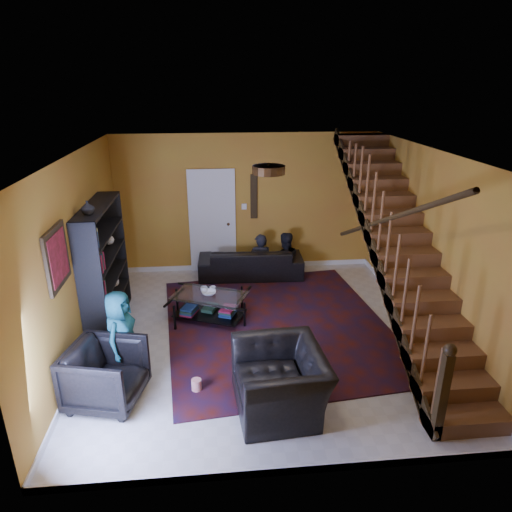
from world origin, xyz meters
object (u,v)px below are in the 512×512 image
Objects in this scene: armchair_right at (280,381)px; coffee_table at (210,305)px; armchair_left at (106,375)px; bookshelf at (105,269)px; sofa at (251,262)px.

armchair_right reaches higher than coffee_table.
bookshelf is at bearing 23.81° from armchair_left.
sofa is 2.42× the size of armchair_left.
armchair_left is 0.73× the size of armchair_right.
bookshelf reaches higher than armchair_right.
coffee_table is at bearing -1.02° from bookshelf.
armchair_left is (-2.09, -3.70, 0.09)m from sofa.
armchair_right reaches higher than sofa.
sofa is at bearing 64.38° from coffee_table.
armchair_left is 2.34m from coffee_table.
armchair_left is at bearing -122.66° from coffee_table.
sofa is 1.92m from coffee_table.
sofa reaches higher than coffee_table.
armchair_left is (0.35, -2.00, -0.57)m from bookshelf.
sofa is 4.01m from armchair_right.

